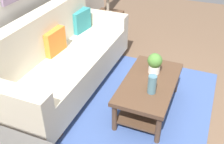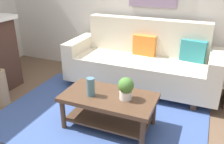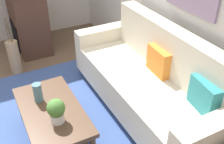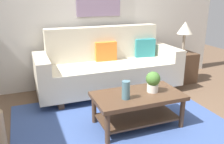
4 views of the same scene
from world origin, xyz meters
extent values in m
plane|color=brown|center=(0.00, 0.00, 0.00)|extent=(9.30, 9.30, 0.00)
cube|color=#3D5693|center=(0.00, 0.50, 0.01)|extent=(2.66, 1.89, 0.01)
cube|color=beige|center=(0.23, 1.44, 0.32)|extent=(1.95, 0.84, 0.40)
cube|color=beige|center=(0.23, 1.76, 0.80)|extent=(1.95, 0.20, 0.56)
cube|color=beige|center=(-0.84, 1.44, 0.42)|extent=(0.20, 0.84, 0.60)
cube|color=beige|center=(1.31, 1.44, 0.42)|extent=(0.20, 0.84, 0.60)
cube|color=#513826|center=(-0.64, 1.44, 0.06)|extent=(0.08, 0.74, 0.12)
cube|color=#513826|center=(1.11, 1.44, 0.06)|extent=(0.08, 0.74, 0.12)
cube|color=orange|center=(0.23, 1.63, 0.68)|extent=(0.37, 0.14, 0.32)
cube|color=teal|center=(0.97, 1.63, 0.68)|extent=(0.37, 0.17, 0.32)
cube|color=#513826|center=(0.18, 0.32, 0.41)|extent=(1.10, 0.60, 0.05)
cube|color=#513826|center=(0.18, 0.32, 0.12)|extent=(0.98, 0.50, 0.02)
cylinder|color=#513826|center=(-0.31, 0.07, 0.19)|extent=(0.06, 0.06, 0.38)
cylinder|color=#513826|center=(0.67, 0.07, 0.19)|extent=(0.06, 0.06, 0.38)
cylinder|color=#513826|center=(-0.31, 0.57, 0.19)|extent=(0.06, 0.06, 0.38)
cylinder|color=#513826|center=(0.67, 0.57, 0.19)|extent=(0.06, 0.06, 0.38)
cylinder|color=slate|center=(-0.01, 0.24, 0.54)|extent=(0.10, 0.10, 0.22)
cylinder|color=white|center=(0.39, 0.32, 0.48)|extent=(0.14, 0.14, 0.10)
sphere|color=#487A33|center=(0.39, 0.32, 0.60)|extent=(0.18, 0.18, 0.18)
cylinder|color=tan|center=(-1.41, 0.21, 0.26)|extent=(0.17, 0.17, 0.52)
camera|label=1|loc=(-2.40, -0.26, 2.28)|focal=43.47mm
camera|label=2|loc=(1.17, -1.93, 1.79)|focal=38.26mm
camera|label=3|loc=(2.40, -0.12, 2.32)|focal=43.62mm
camera|label=4|loc=(-1.09, -2.12, 1.60)|focal=38.71mm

